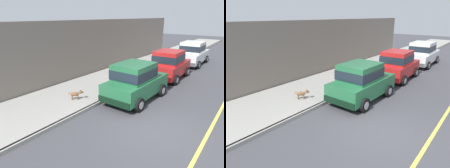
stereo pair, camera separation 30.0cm
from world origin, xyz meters
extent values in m
plane|color=#424247|center=(0.00, 0.00, 0.00)|extent=(80.00, 80.00, 0.00)
cube|color=gray|center=(-3.20, 0.00, 0.07)|extent=(0.16, 64.00, 0.14)
cube|color=#99968E|center=(-5.00, 0.00, 0.07)|extent=(3.60, 64.00, 0.14)
cube|color=#E0D64C|center=(1.60, 0.00, 0.00)|extent=(0.12, 57.60, 0.01)
cube|color=#23663D|center=(-2.11, 2.11, 0.70)|extent=(1.78, 3.73, 0.76)
cube|color=#23663D|center=(-2.12, 1.86, 1.48)|extent=(1.55, 1.93, 0.80)
cube|color=#19232D|center=(-2.12, 1.86, 1.42)|extent=(1.58, 1.97, 0.44)
cube|color=black|center=(-2.08, 3.91, 0.46)|extent=(1.69, 0.23, 0.28)
cube|color=black|center=(-2.14, 0.31, 0.46)|extent=(1.69, 0.23, 0.28)
cylinder|color=black|center=(-2.95, 3.27, 0.32)|extent=(0.23, 0.64, 0.64)
cylinder|color=#9E9EA3|center=(-2.95, 3.27, 0.32)|extent=(0.25, 0.36, 0.35)
cylinder|color=black|center=(-1.23, 3.25, 0.32)|extent=(0.23, 0.64, 0.64)
cylinder|color=#9E9EA3|center=(-1.23, 3.25, 0.32)|extent=(0.25, 0.36, 0.35)
cylinder|color=black|center=(-2.99, 0.98, 0.32)|extent=(0.23, 0.64, 0.64)
cylinder|color=#9E9EA3|center=(-2.99, 0.98, 0.32)|extent=(0.25, 0.36, 0.35)
cylinder|color=black|center=(-1.27, 0.95, 0.32)|extent=(0.23, 0.64, 0.64)
cylinder|color=#9E9EA3|center=(-1.27, 0.95, 0.32)|extent=(0.25, 0.36, 0.35)
cube|color=#EAEACC|center=(-2.62, 3.95, 0.81)|extent=(0.28, 0.08, 0.14)
cube|color=#EAEACC|center=(-1.55, 3.93, 0.81)|extent=(0.28, 0.08, 0.14)
cube|color=red|center=(-2.17, 6.57, 0.70)|extent=(1.82, 3.74, 0.76)
cube|color=red|center=(-2.16, 6.32, 1.48)|extent=(1.56, 1.94, 0.80)
cube|color=#19232D|center=(-2.16, 6.32, 1.42)|extent=(1.60, 1.98, 0.44)
cube|color=#400A0A|center=(-2.22, 8.37, 0.46)|extent=(1.69, 0.24, 0.28)
cube|color=#400A0A|center=(-2.12, 4.77, 0.46)|extent=(1.69, 0.24, 0.28)
cylinder|color=black|center=(-3.06, 7.69, 0.32)|extent=(0.24, 0.65, 0.64)
cylinder|color=#9E9EA3|center=(-3.06, 7.69, 0.32)|extent=(0.25, 0.36, 0.35)
cylinder|color=black|center=(-1.34, 7.73, 0.32)|extent=(0.24, 0.65, 0.64)
cylinder|color=#9E9EA3|center=(-1.34, 7.73, 0.32)|extent=(0.25, 0.36, 0.35)
cylinder|color=black|center=(-3.00, 5.40, 0.32)|extent=(0.24, 0.65, 0.64)
cylinder|color=#9E9EA3|center=(-3.00, 5.40, 0.32)|extent=(0.25, 0.36, 0.35)
cylinder|color=black|center=(-1.28, 5.44, 0.32)|extent=(0.24, 0.65, 0.64)
cylinder|color=#9E9EA3|center=(-1.28, 5.44, 0.32)|extent=(0.25, 0.36, 0.35)
cube|color=#EAEACC|center=(-2.75, 8.38, 0.81)|extent=(0.28, 0.09, 0.14)
cube|color=#EAEACC|center=(-1.69, 8.41, 0.81)|extent=(0.28, 0.09, 0.14)
cube|color=white|center=(-2.18, 11.72, 0.70)|extent=(1.87, 4.53, 0.76)
cube|color=white|center=(-2.18, 11.62, 1.50)|extent=(1.62, 2.13, 0.84)
cube|color=#19232D|center=(-2.18, 11.62, 1.44)|extent=(1.65, 2.17, 0.46)
cube|color=#505050|center=(-2.22, 13.92, 0.46)|extent=(1.77, 0.23, 0.28)
cube|color=#505050|center=(-2.14, 9.52, 0.46)|extent=(1.77, 0.23, 0.28)
cylinder|color=black|center=(-3.10, 13.10, 0.32)|extent=(0.23, 0.64, 0.64)
cylinder|color=#9E9EA3|center=(-3.10, 13.10, 0.32)|extent=(0.25, 0.36, 0.35)
cylinder|color=black|center=(-1.30, 13.13, 0.32)|extent=(0.23, 0.64, 0.64)
cylinder|color=#9E9EA3|center=(-1.30, 13.13, 0.32)|extent=(0.25, 0.36, 0.35)
cylinder|color=black|center=(-3.06, 10.31, 0.32)|extent=(0.23, 0.64, 0.64)
cylinder|color=#9E9EA3|center=(-3.06, 10.31, 0.32)|extent=(0.25, 0.36, 0.35)
cylinder|color=black|center=(-1.26, 10.34, 0.32)|extent=(0.23, 0.64, 0.64)
cylinder|color=#9E9EA3|center=(-1.26, 10.34, 0.32)|extent=(0.25, 0.36, 0.35)
cube|color=#EAEACC|center=(-2.77, 13.94, 0.81)|extent=(0.28, 0.08, 0.14)
cube|color=#EAEACC|center=(-1.66, 13.96, 0.81)|extent=(0.28, 0.08, 0.14)
ellipsoid|color=brown|center=(-4.30, 0.01, 0.42)|extent=(0.45, 0.45, 0.20)
cylinder|color=brown|center=(-4.24, 0.15, 0.23)|extent=(0.05, 0.05, 0.18)
cylinder|color=brown|center=(-4.16, 0.07, 0.23)|extent=(0.05, 0.05, 0.18)
cylinder|color=brown|center=(-4.44, -0.04, 0.23)|extent=(0.05, 0.05, 0.18)
cylinder|color=brown|center=(-4.35, -0.13, 0.23)|extent=(0.05, 0.05, 0.18)
sphere|color=brown|center=(-4.09, 0.22, 0.51)|extent=(0.17, 0.17, 0.17)
ellipsoid|color=#432C1C|center=(-4.03, 0.28, 0.49)|extent=(0.13, 0.13, 0.06)
cone|color=brown|center=(-4.13, 0.25, 0.59)|extent=(0.06, 0.06, 0.07)
cone|color=brown|center=(-4.06, 0.17, 0.59)|extent=(0.06, 0.06, 0.07)
cylinder|color=brown|center=(-4.48, -0.17, 0.48)|extent=(0.11, 0.11, 0.13)
cube|color=slate|center=(-7.10, 6.26, 1.87)|extent=(0.50, 20.00, 3.75)
camera|label=1|loc=(2.60, -6.29, 4.02)|focal=32.74mm
camera|label=2|loc=(2.84, -6.10, 4.02)|focal=32.74mm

